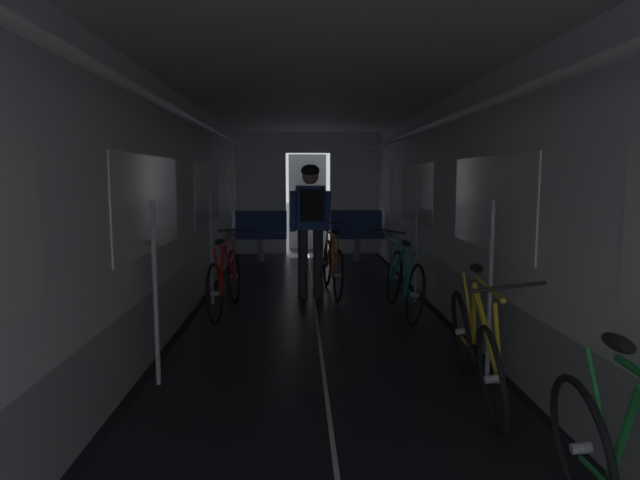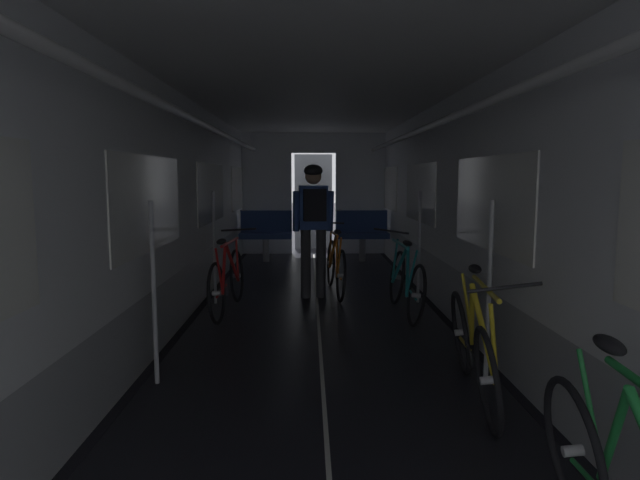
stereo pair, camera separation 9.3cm
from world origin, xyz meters
name	(u,v)px [view 2 (the right image)]	position (x,y,z in m)	size (l,w,h in m)	color
train_car_shell	(319,164)	(0.00, 3.60, 1.70)	(3.14, 12.34, 2.57)	black
bench_seat_far_left	(266,231)	(-0.90, 8.07, 0.57)	(0.98, 0.51, 0.95)	gray
bench_seat_far_right	(362,231)	(0.90, 8.07, 0.57)	(0.98, 0.51, 0.95)	gray
bicycle_red	(228,280)	(-1.05, 4.26, 0.38)	(0.44, 1.69, 0.94)	black
bicycle_teal	(405,282)	(1.00, 4.12, 0.38)	(0.44, 1.69, 0.96)	black
bicycle_yellow	(473,346)	(1.06, 1.78, 0.38)	(0.44, 1.69, 0.96)	black
person_cyclist_aisle	(314,216)	(-0.04, 4.98, 1.07)	(0.55, 0.41, 1.73)	#2D2D33
bicycle_orange_in_aisle	(336,265)	(0.26, 5.25, 0.38)	(0.44, 1.69, 0.94)	black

